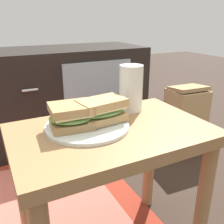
{
  "coord_description": "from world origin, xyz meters",
  "views": [
    {
      "loc": [
        -0.3,
        -0.58,
        0.76
      ],
      "look_at": [
        0.0,
        0.0,
        0.51
      ],
      "focal_mm": 40.74,
      "sensor_mm": 36.0,
      "label": 1
    }
  ],
  "objects_px": {
    "plate": "(87,126)",
    "tv_cabinet": "(68,94)",
    "sandwich_front": "(71,116)",
    "paper_bag": "(185,120)",
    "beer_glass": "(131,90)",
    "sandwich_back": "(102,110)"
  },
  "relations": [
    {
      "from": "sandwich_front",
      "to": "paper_bag",
      "type": "xyz_separation_m",
      "value": [
        0.8,
        0.39,
        -0.31
      ]
    },
    {
      "from": "sandwich_back",
      "to": "paper_bag",
      "type": "xyz_separation_m",
      "value": [
        0.71,
        0.4,
        -0.31
      ]
    },
    {
      "from": "tv_cabinet",
      "to": "sandwich_front",
      "type": "xyz_separation_m",
      "value": [
        -0.27,
        -0.91,
        0.21
      ]
    },
    {
      "from": "paper_bag",
      "to": "sandwich_back",
      "type": "bearing_deg",
      "value": -150.8
    },
    {
      "from": "plate",
      "to": "paper_bag",
      "type": "relative_size",
      "value": 0.59
    },
    {
      "from": "tv_cabinet",
      "to": "beer_glass",
      "type": "distance_m",
      "value": 0.88
    },
    {
      "from": "sandwich_front",
      "to": "beer_glass",
      "type": "distance_m",
      "value": 0.24
    },
    {
      "from": "paper_bag",
      "to": "plate",
      "type": "bearing_deg",
      "value": -152.39
    },
    {
      "from": "plate",
      "to": "beer_glass",
      "type": "xyz_separation_m",
      "value": [
        0.18,
        0.07,
        0.07
      ]
    },
    {
      "from": "tv_cabinet",
      "to": "sandwich_back",
      "type": "distance_m",
      "value": 0.95
    },
    {
      "from": "plate",
      "to": "beer_glass",
      "type": "relative_size",
      "value": 1.57
    },
    {
      "from": "tv_cabinet",
      "to": "sandwich_back",
      "type": "relative_size",
      "value": 6.27
    },
    {
      "from": "tv_cabinet",
      "to": "plate",
      "type": "xyz_separation_m",
      "value": [
        -0.22,
        -0.91,
        0.17
      ]
    },
    {
      "from": "paper_bag",
      "to": "sandwich_front",
      "type": "bearing_deg",
      "value": -153.84
    },
    {
      "from": "plate",
      "to": "tv_cabinet",
      "type": "bearing_deg",
      "value": 76.25
    },
    {
      "from": "plate",
      "to": "paper_bag",
      "type": "height_order",
      "value": "plate"
    },
    {
      "from": "sandwich_front",
      "to": "paper_bag",
      "type": "relative_size",
      "value": 0.33
    },
    {
      "from": "tv_cabinet",
      "to": "paper_bag",
      "type": "xyz_separation_m",
      "value": [
        0.53,
        -0.51,
        -0.09
      ]
    },
    {
      "from": "sandwich_back",
      "to": "paper_bag",
      "type": "relative_size",
      "value": 0.38
    },
    {
      "from": "sandwich_front",
      "to": "sandwich_back",
      "type": "xyz_separation_m",
      "value": [
        0.09,
        -0.0,
        0.0
      ]
    },
    {
      "from": "plate",
      "to": "paper_bag",
      "type": "xyz_separation_m",
      "value": [
        0.76,
        0.4,
        -0.27
      ]
    },
    {
      "from": "beer_glass",
      "to": "paper_bag",
      "type": "bearing_deg",
      "value": 29.72
    }
  ]
}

